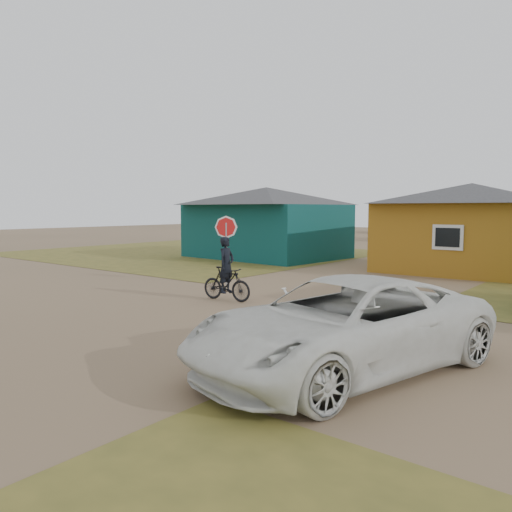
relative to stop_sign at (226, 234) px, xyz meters
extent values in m
plane|color=#82674B|center=(3.27, -4.31, -1.85)|extent=(120.00, 120.00, 0.00)
cube|color=olive|center=(-10.73, 8.69, -1.85)|extent=(20.00, 18.00, 0.00)
cube|color=#0A3B3B|center=(-5.23, 9.19, -0.35)|extent=(8.40, 6.54, 3.00)
pyramid|color=#363638|center=(-5.23, 9.19, 1.65)|extent=(8.93, 7.08, 1.00)
cube|color=#A06918|center=(5.77, 9.69, -0.35)|extent=(7.21, 6.24, 3.00)
pyramid|color=#363638|center=(5.77, 9.69, 1.60)|extent=(7.72, 6.76, 0.90)
cube|color=silver|center=(5.77, 6.66, -0.20)|extent=(1.20, 0.06, 1.00)
cube|color=black|center=(5.77, 6.63, -0.20)|extent=(0.95, 0.04, 0.75)
cube|color=gray|center=(-2.73, 29.69, -0.45)|extent=(6.49, 5.60, 2.80)
pyramid|color=#363638|center=(-2.73, 29.69, 1.35)|extent=(7.04, 6.15, 0.80)
cube|color=gray|center=(-10.73, 41.69, -0.50)|extent=(5.75, 5.28, 2.70)
pyramid|color=#363638|center=(-10.73, 41.69, 1.20)|extent=(6.28, 5.81, 0.70)
cylinder|color=gray|center=(0.00, 0.00, -0.72)|extent=(0.07, 0.07, 2.27)
imported|color=black|center=(2.13, -2.35, -1.34)|extent=(1.75, 0.66, 1.03)
imported|color=black|center=(2.13, -2.35, -0.76)|extent=(0.47, 0.66, 1.69)
imported|color=silver|center=(8.12, -6.01, -1.05)|extent=(4.01, 6.23, 1.60)
camera|label=1|loc=(12.18, -13.43, 0.92)|focal=35.00mm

